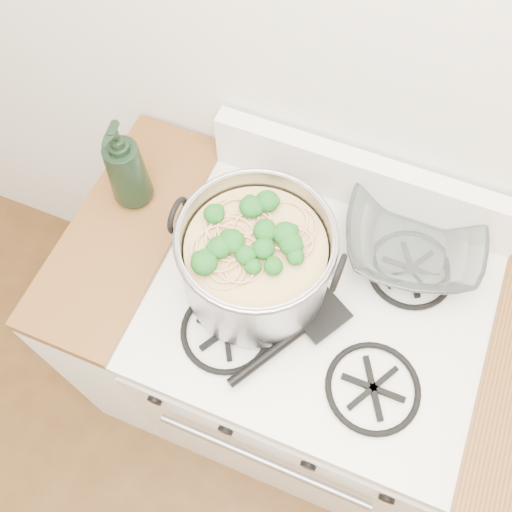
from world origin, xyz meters
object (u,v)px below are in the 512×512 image
Objects in this scene: glass_bowl at (411,240)px; stock_pot at (256,261)px; spatula at (322,314)px; gas_range at (304,362)px; bottle at (125,165)px.

stock_pot is at bearing -142.56° from glass_bowl.
gas_range is at bearing 142.74° from spatula.
bottle reaches higher than spatula.
gas_range is 2.56× the size of stock_pot.
gas_range is 0.61m from stock_pot.
stock_pot is at bearing -22.82° from bottle.
glass_bowl is (0.15, 0.22, 0.50)m from gas_range.
spatula is at bearing -20.39° from bottle.
spatula is 2.41× the size of glass_bowl.
glass_bowl is 0.50× the size of bottle.
bottle reaches higher than stock_pot.
stock_pot reaches higher than gas_range.
bottle is (-0.54, 0.13, 0.11)m from spatula.
spatula is at bearing -117.67° from glass_bowl.
stock_pot is at bearing -174.42° from gas_range.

